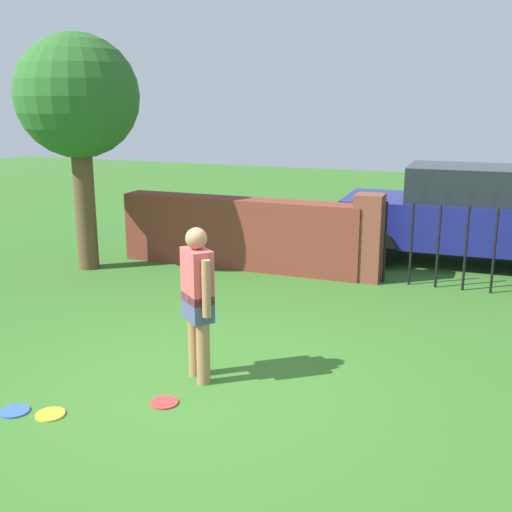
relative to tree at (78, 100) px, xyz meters
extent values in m
plane|color=#336623|center=(3.91, -3.47, -2.83)|extent=(40.00, 40.00, 0.00)
cube|color=brown|center=(2.41, 1.01, -2.23)|extent=(4.26, 0.50, 1.20)
cylinder|color=brown|center=(0.00, 0.00, -1.66)|extent=(0.35, 0.35, 2.34)
sphere|color=#286023|center=(0.00, 0.00, 0.06)|extent=(2.00, 2.00, 2.00)
cylinder|color=#9E704C|center=(3.83, -3.31, -2.41)|extent=(0.14, 0.14, 0.85)
cylinder|color=#9E704C|center=(3.66, -3.17, -2.41)|extent=(0.14, 0.14, 0.85)
cube|color=#3F4C72|center=(3.75, -3.24, -2.03)|extent=(0.42, 0.40, 0.28)
cube|color=#CC4C4C|center=(3.75, -3.24, -1.71)|extent=(0.42, 0.40, 0.55)
sphere|color=#9E704C|center=(3.75, -3.24, -1.32)|extent=(0.22, 0.22, 0.22)
cylinder|color=#9E704C|center=(3.92, -3.39, -1.78)|extent=(0.09, 0.09, 0.58)
cylinder|color=#9E704C|center=(3.57, -3.09, -1.78)|extent=(0.09, 0.09, 0.58)
cube|color=brown|center=(4.64, 1.01, -2.13)|extent=(0.44, 0.44, 1.40)
cylinder|color=black|center=(4.91, 1.01, -2.18)|extent=(0.04, 0.04, 1.30)
cylinder|color=black|center=(5.31, 1.01, -2.18)|extent=(0.04, 0.04, 1.30)
cylinder|color=black|center=(5.72, 1.01, -2.18)|extent=(0.04, 0.04, 1.30)
cylinder|color=black|center=(6.12, 1.01, -2.18)|extent=(0.04, 0.04, 1.30)
cylinder|color=black|center=(6.52, 1.01, -2.18)|extent=(0.04, 0.04, 1.30)
cube|color=navy|center=(6.00, 2.74, -2.11)|extent=(4.24, 1.81, 0.80)
cube|color=#1E2328|center=(6.00, 2.74, -1.41)|extent=(2.04, 1.55, 0.60)
cylinder|color=black|center=(4.61, 3.56, -2.51)|extent=(0.65, 0.24, 0.64)
cylinder|color=black|center=(4.65, 1.86, -2.51)|extent=(0.65, 0.24, 0.64)
cylinder|color=blue|center=(2.45, -4.51, -2.82)|extent=(0.27, 0.27, 0.02)
cylinder|color=yellow|center=(2.80, -4.44, -2.82)|extent=(0.27, 0.27, 0.02)
cylinder|color=red|center=(3.67, -3.85, -2.82)|extent=(0.27, 0.27, 0.02)
camera|label=1|loc=(6.47, -8.58, 0.02)|focal=43.38mm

